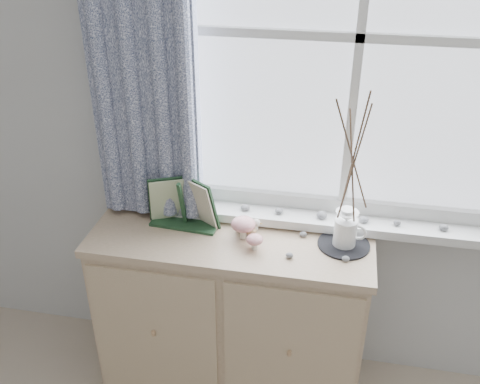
{
  "coord_description": "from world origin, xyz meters",
  "views": [
    {
      "loc": [
        0.25,
        -0.07,
        2.13
      ],
      "look_at": [
        -0.1,
        1.7,
        1.1
      ],
      "focal_mm": 40.0,
      "sensor_mm": 36.0,
      "label": 1
    }
  ],
  "objects_px": {
    "toadstool_cluster": "(246,229)",
    "sideboard": "(231,313)",
    "twig_pitcher": "(354,156)",
    "botanical_book": "(181,205)"
  },
  "relations": [
    {
      "from": "toadstool_cluster",
      "to": "sideboard",
      "type": "bearing_deg",
      "value": 171.43
    },
    {
      "from": "twig_pitcher",
      "to": "toadstool_cluster",
      "type": "bearing_deg",
      "value": -156.95
    },
    {
      "from": "botanical_book",
      "to": "twig_pitcher",
      "type": "relative_size",
      "value": 0.48
    },
    {
      "from": "sideboard",
      "to": "toadstool_cluster",
      "type": "relative_size",
      "value": 7.66
    },
    {
      "from": "botanical_book",
      "to": "twig_pitcher",
      "type": "bearing_deg",
      "value": 4.99
    },
    {
      "from": "sideboard",
      "to": "botanical_book",
      "type": "distance_m",
      "value": 0.58
    },
    {
      "from": "sideboard",
      "to": "twig_pitcher",
      "type": "bearing_deg",
      "value": 3.94
    },
    {
      "from": "botanical_book",
      "to": "twig_pitcher",
      "type": "height_order",
      "value": "twig_pitcher"
    },
    {
      "from": "botanical_book",
      "to": "sideboard",
      "type": "bearing_deg",
      "value": -2.05
    },
    {
      "from": "botanical_book",
      "to": "twig_pitcher",
      "type": "xyz_separation_m",
      "value": [
        0.69,
        0.01,
        0.29
      ]
    }
  ]
}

